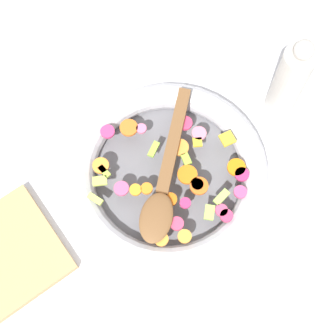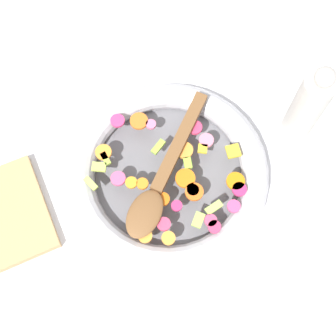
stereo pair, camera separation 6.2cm
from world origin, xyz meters
name	(u,v)px [view 1 (the left image)]	position (x,y,z in m)	size (l,w,h in m)	color
ground_plane	(168,177)	(0.00, 0.00, 0.00)	(4.00, 4.00, 0.00)	silver
skillet	(168,173)	(0.00, 0.00, 0.02)	(0.37, 0.37, 0.05)	slate
chopped_vegetables	(175,177)	(0.00, 0.02, 0.05)	(0.28, 0.28, 0.01)	orange
wooden_spoon	(165,179)	(0.02, 0.02, 0.06)	(0.25, 0.23, 0.01)	brown
pepper_mill	(290,80)	(-0.27, 0.01, 0.09)	(0.06, 0.06, 0.20)	#B2ADA3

